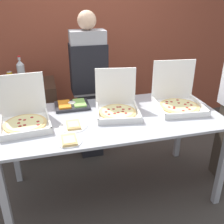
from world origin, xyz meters
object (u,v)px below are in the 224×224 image
(paper_plate_front_center, at_px, (73,125))
(veggie_tray, at_px, (72,105))
(pizza_box_near_left, at_px, (117,106))
(soda_can_colored, at_px, (10,77))
(pizza_box_near_right, at_px, (24,116))
(person_server_vest, at_px, (89,81))
(soda_can_silver, at_px, (38,78))
(pizza_box_far_left, at_px, (178,100))
(paper_plate_front_right, at_px, (69,140))
(soda_bottle, at_px, (21,71))

(paper_plate_front_center, xyz_separation_m, veggie_tray, (0.04, 0.43, 0.01))
(pizza_box_near_left, relative_size, soda_can_colored, 3.92)
(pizza_box_near_right, xyz_separation_m, pizza_box_near_left, (0.87, 0.02, -0.00))
(veggie_tray, xyz_separation_m, person_server_vest, (0.26, 0.46, 0.10))
(paper_plate_front_center, relative_size, soda_can_silver, 2.02)
(pizza_box_far_left, bearing_deg, pizza_box_near_left, -174.91)
(pizza_box_near_right, bearing_deg, paper_plate_front_center, -25.22)
(paper_plate_front_center, height_order, veggie_tray, veggie_tray)
(pizza_box_near_right, relative_size, soda_can_colored, 3.81)
(paper_plate_front_right, xyz_separation_m, soda_can_colored, (-0.57, 1.60, 0.09))
(pizza_box_near_left, distance_m, soda_bottle, 1.45)
(person_server_vest, bearing_deg, soda_can_colored, -26.17)
(paper_plate_front_right, bearing_deg, veggie_tray, 81.22)
(pizza_box_near_left, height_order, soda_can_colored, pizza_box_near_left)
(pizza_box_near_right, height_order, soda_can_colored, pizza_box_near_right)
(pizza_box_near_left, relative_size, paper_plate_front_right, 2.34)
(soda_can_silver, bearing_deg, person_server_vest, -26.86)
(soda_can_silver, bearing_deg, pizza_box_far_left, -36.25)
(soda_can_colored, bearing_deg, soda_bottle, -23.74)
(pizza_box_near_right, bearing_deg, soda_can_colored, 95.91)
(veggie_tray, height_order, person_server_vest, person_server_vest)
(paper_plate_front_right, relative_size, soda_bottle, 0.62)
(pizza_box_far_left, distance_m, paper_plate_front_right, 1.24)
(pizza_box_near_left, xyz_separation_m, veggie_tray, (-0.42, 0.25, -0.05))
(veggie_tray, relative_size, soda_bottle, 1.04)
(person_server_vest, bearing_deg, pizza_box_far_left, 137.91)
(paper_plate_front_center, height_order, person_server_vest, person_server_vest)
(paper_plate_front_center, distance_m, person_server_vest, 0.94)
(pizza_box_near_right, relative_size, veggie_tray, 1.36)
(soda_bottle, bearing_deg, soda_can_colored, 156.26)
(pizza_box_near_right, relative_size, person_server_vest, 0.26)
(pizza_box_far_left, distance_m, veggie_tray, 1.09)
(pizza_box_near_right, distance_m, paper_plate_front_center, 0.45)
(soda_bottle, height_order, person_server_vest, person_server_vest)
(paper_plate_front_right, bearing_deg, pizza_box_far_left, 19.69)
(pizza_box_near_left, distance_m, soda_can_colored, 1.59)
(soda_can_silver, xyz_separation_m, person_server_vest, (0.60, -0.30, 0.02))
(pizza_box_near_right, bearing_deg, person_server_vest, 40.71)
(soda_bottle, distance_m, person_server_vest, 0.89)
(pizza_box_far_left, height_order, soda_can_colored, pizza_box_far_left)
(pizza_box_far_left, relative_size, paper_plate_front_right, 2.49)
(pizza_box_near_left, bearing_deg, soda_can_silver, 136.18)
(pizza_box_near_right, height_order, soda_bottle, pizza_box_near_right)
(paper_plate_front_right, bearing_deg, soda_bottle, 105.36)
(paper_plate_front_center, distance_m, paper_plate_front_right, 0.26)
(soda_can_colored, bearing_deg, pizza_box_near_right, -79.65)
(paper_plate_front_right, relative_size, soda_can_colored, 1.67)
(pizza_box_near_right, bearing_deg, veggie_tray, 26.12)
(pizza_box_near_right, xyz_separation_m, pizza_box_far_left, (1.52, 0.01, 0.00))
(paper_plate_front_center, bearing_deg, pizza_box_near_right, 159.22)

